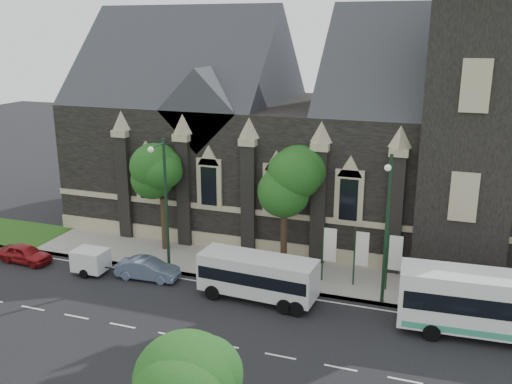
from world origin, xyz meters
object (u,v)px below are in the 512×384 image
at_px(tree_walk_right, 289,184).
at_px(shuttle_bus, 258,275).
at_px(box_trailer, 91,260).
at_px(car_far_red, 25,254).
at_px(banner_flag_right, 392,256).
at_px(street_lamp_mid, 164,199).
at_px(sedan, 148,269).
at_px(banner_flag_left, 327,248).
at_px(street_lamp_near, 387,223).
at_px(tree_walk_left, 166,174).
at_px(tree_park_east, 202,384).
at_px(banner_flag_center, 359,252).

relative_size(tree_walk_right, shuttle_bus, 1.09).
xyz_separation_m(box_trailer, car_far_red, (-5.38, 0.04, -0.29)).
bearing_deg(banner_flag_right, tree_walk_right, 166.40).
xyz_separation_m(street_lamp_mid, sedan, (-0.73, -1.31, -4.43)).
xyz_separation_m(tree_walk_right, banner_flag_left, (3.08, -1.71, -3.43)).
bearing_deg(box_trailer, banner_flag_right, 11.32).
distance_m(street_lamp_near, banner_flag_right, 3.34).
bearing_deg(tree_walk_left, shuttle_bus, -31.17).
relative_size(street_lamp_mid, banner_flag_right, 2.25).
bearing_deg(sedan, street_lamp_mid, -32.75).
height_order(shuttle_bus, box_trailer, shuttle_bus).
bearing_deg(shuttle_bus, banner_flag_left, 50.34).
bearing_deg(street_lamp_near, shuttle_bus, -166.70).
xyz_separation_m(tree_park_east, banner_flag_center, (2.11, 18.32, -2.24)).
xyz_separation_m(banner_flag_left, banner_flag_right, (4.00, 0.00, 0.00)).
bearing_deg(banner_flag_left, banner_flag_center, 0.00).
bearing_deg(tree_walk_right, car_far_red, -162.62).
xyz_separation_m(tree_park_east, banner_flag_right, (4.11, 18.32, -2.24)).
xyz_separation_m(tree_walk_right, tree_walk_left, (-9.01, -0.01, -0.08)).
bearing_deg(banner_flag_left, tree_walk_right, 150.90).
height_order(street_lamp_near, street_lamp_mid, same).
bearing_deg(banner_flag_left, sedan, -163.72).
bearing_deg(street_lamp_near, box_trailer, -174.42).
height_order(banner_flag_right, sedan, banner_flag_right).
height_order(tree_park_east, car_far_red, tree_park_east).
xyz_separation_m(sedan, car_far_red, (-9.33, -0.48, -0.03)).
bearing_deg(sedan, box_trailer, 93.85).
height_order(tree_walk_right, street_lamp_mid, street_lamp_mid).
distance_m(box_trailer, car_far_red, 5.39).
bearing_deg(tree_walk_right, street_lamp_mid, -153.35).
distance_m(banner_flag_right, shuttle_bus, 8.22).
relative_size(banner_flag_right, sedan, 0.97).
relative_size(banner_flag_center, banner_flag_right, 1.00).
height_order(tree_walk_left, sedan, tree_walk_left).
distance_m(sedan, car_far_red, 9.34).
xyz_separation_m(street_lamp_near, street_lamp_mid, (-14.00, 0.00, 0.00)).
height_order(tree_walk_right, banner_flag_right, tree_walk_right).
bearing_deg(banner_flag_left, street_lamp_mid, -169.50).
bearing_deg(tree_walk_left, street_lamp_near, -12.87).
bearing_deg(banner_flag_center, street_lamp_mid, -171.18).
relative_size(tree_walk_right, banner_flag_left, 1.95).
height_order(street_lamp_mid, banner_flag_right, street_lamp_mid).
bearing_deg(banner_flag_center, tree_park_east, -96.57).
relative_size(tree_park_east, banner_flag_left, 1.57).
xyz_separation_m(street_lamp_mid, banner_flag_left, (10.29, 1.91, -2.73)).
xyz_separation_m(banner_flag_left, sedan, (-11.02, -3.22, -1.70)).
bearing_deg(tree_park_east, box_trailer, 135.52).
bearing_deg(street_lamp_near, street_lamp_mid, 180.00).
bearing_deg(street_lamp_near, tree_walk_left, 167.13).
xyz_separation_m(shuttle_bus, car_far_red, (-16.99, -0.12, -0.92)).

